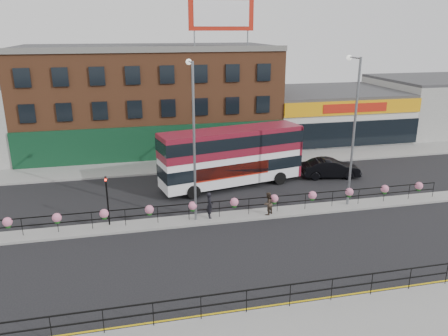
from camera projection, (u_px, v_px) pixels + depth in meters
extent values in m
plane|color=black|center=(234.00, 217.00, 28.86)|extent=(120.00, 120.00, 0.00)
cube|color=gray|center=(306.00, 335.00, 17.71)|extent=(60.00, 4.00, 0.15)
cube|color=gray|center=(202.00, 164.00, 39.97)|extent=(60.00, 4.00, 0.15)
cube|color=gray|center=(234.00, 216.00, 28.84)|extent=(60.00, 1.60, 0.15)
cube|color=gold|center=(286.00, 303.00, 19.86)|extent=(60.00, 0.10, 0.01)
cube|color=gold|center=(288.00, 306.00, 19.69)|extent=(60.00, 0.10, 0.01)
cube|color=brown|center=(150.00, 98.00, 45.03)|extent=(25.00, 12.00, 10.00)
cube|color=#3F3F42|center=(147.00, 47.00, 43.45)|extent=(25.00, 12.00, 0.30)
cube|color=#0E371F|center=(156.00, 144.00, 40.40)|extent=(25.00, 0.25, 3.40)
cube|color=silver|center=(327.00, 114.00, 50.05)|extent=(15.00, 12.00, 5.00)
cube|color=#3F3F42|center=(328.00, 91.00, 49.23)|extent=(15.00, 12.00, 0.30)
cube|color=orange|center=(355.00, 108.00, 43.85)|extent=(15.00, 0.25, 1.40)
cube|color=#B41F0F|center=(355.00, 108.00, 43.74)|extent=(7.00, 0.10, 0.90)
cube|color=black|center=(352.00, 134.00, 44.68)|extent=(15.00, 0.25, 2.60)
cube|color=#A1A19D|center=(439.00, 105.00, 53.03)|extent=(14.50, 12.00, 6.00)
cube|color=#3F3F42|center=(443.00, 79.00, 52.06)|extent=(14.50, 12.00, 0.30)
cube|color=#B41F0F|center=(221.00, 13.00, 39.25)|extent=(6.00, 0.25, 3.00)
cube|color=white|center=(222.00, 13.00, 39.12)|extent=(5.10, 0.04, 2.25)
cylinder|color=slate|center=(194.00, 39.00, 39.40)|extent=(0.12, 0.12, 1.40)
cylinder|color=slate|center=(248.00, 39.00, 40.46)|extent=(0.12, 0.12, 1.40)
cube|color=black|center=(234.00, 200.00, 28.48)|extent=(30.00, 0.05, 0.05)
cube|color=black|center=(234.00, 207.00, 28.63)|extent=(30.00, 0.05, 0.05)
cylinder|color=black|center=(22.00, 227.00, 25.88)|extent=(0.04, 0.04, 1.10)
cylinder|color=black|center=(58.00, 224.00, 26.31)|extent=(0.04, 0.04, 1.10)
cylinder|color=black|center=(92.00, 221.00, 26.73)|extent=(0.04, 0.04, 1.10)
cylinder|color=black|center=(125.00, 218.00, 27.16)|extent=(0.04, 0.04, 1.10)
cylinder|color=black|center=(158.00, 215.00, 27.58)|extent=(0.04, 0.04, 1.10)
cylinder|color=black|center=(189.00, 212.00, 28.01)|extent=(0.04, 0.04, 1.10)
cylinder|color=black|center=(219.00, 209.00, 28.43)|extent=(0.04, 0.04, 1.10)
cylinder|color=black|center=(249.00, 206.00, 28.86)|extent=(0.04, 0.04, 1.10)
cylinder|color=black|center=(277.00, 204.00, 29.28)|extent=(0.04, 0.04, 1.10)
cylinder|color=black|center=(305.00, 201.00, 29.71)|extent=(0.04, 0.04, 1.10)
cylinder|color=black|center=(332.00, 199.00, 30.13)|extent=(0.04, 0.04, 1.10)
cylinder|color=black|center=(359.00, 196.00, 30.56)|extent=(0.04, 0.04, 1.10)
cylinder|color=black|center=(384.00, 194.00, 30.98)|extent=(0.04, 0.04, 1.10)
cylinder|color=black|center=(409.00, 192.00, 31.41)|extent=(0.04, 0.04, 1.10)
cylinder|color=black|center=(433.00, 190.00, 31.83)|extent=(0.04, 0.04, 1.10)
sphere|color=#D57094|center=(7.00, 222.00, 25.60)|extent=(0.56, 0.56, 0.56)
sphere|color=#174E17|center=(8.00, 226.00, 25.67)|extent=(0.36, 0.36, 0.36)
sphere|color=#D57094|center=(57.00, 218.00, 26.19)|extent=(0.56, 0.56, 0.56)
sphere|color=#174E17|center=(57.00, 221.00, 26.26)|extent=(0.36, 0.36, 0.36)
sphere|color=#D57094|center=(104.00, 213.00, 26.77)|extent=(0.56, 0.56, 0.56)
sphere|color=#174E17|center=(104.00, 217.00, 26.84)|extent=(0.36, 0.36, 0.36)
sphere|color=#D57094|center=(149.00, 210.00, 27.35)|extent=(0.56, 0.56, 0.56)
sphere|color=#174E17|center=(149.00, 213.00, 27.43)|extent=(0.36, 0.36, 0.36)
sphere|color=#D57094|center=(193.00, 206.00, 27.94)|extent=(0.56, 0.56, 0.56)
sphere|color=#174E17|center=(193.00, 209.00, 28.01)|extent=(0.36, 0.36, 0.36)
sphere|color=#D57094|center=(234.00, 202.00, 28.52)|extent=(0.56, 0.56, 0.56)
sphere|color=#174E17|center=(234.00, 205.00, 28.59)|extent=(0.36, 0.36, 0.36)
sphere|color=#D57094|center=(274.00, 199.00, 29.11)|extent=(0.56, 0.56, 0.56)
sphere|color=#174E17|center=(274.00, 202.00, 29.18)|extent=(0.36, 0.36, 0.36)
sphere|color=#D57094|center=(312.00, 195.00, 29.69)|extent=(0.56, 0.56, 0.56)
sphere|color=#174E17|center=(312.00, 198.00, 29.76)|extent=(0.36, 0.36, 0.36)
sphere|color=#D57094|center=(349.00, 192.00, 30.28)|extent=(0.56, 0.56, 0.56)
sphere|color=#174E17|center=(349.00, 195.00, 30.35)|extent=(0.36, 0.36, 0.36)
sphere|color=#D57094|center=(385.00, 189.00, 30.86)|extent=(0.56, 0.56, 0.56)
sphere|color=#174E17|center=(384.00, 192.00, 30.93)|extent=(0.36, 0.36, 0.36)
sphere|color=#D57094|center=(419.00, 186.00, 31.44)|extent=(0.56, 0.56, 0.56)
sphere|color=#174E17|center=(418.00, 189.00, 31.52)|extent=(0.36, 0.36, 0.36)
cube|color=black|center=(247.00, 290.00, 18.68)|extent=(20.00, 0.05, 0.05)
cube|color=black|center=(247.00, 300.00, 18.83)|extent=(20.00, 0.05, 0.05)
cylinder|color=black|center=(51.00, 328.00, 17.15)|extent=(0.04, 0.04, 1.10)
cylinder|color=black|center=(103.00, 321.00, 17.58)|extent=(0.04, 0.04, 1.10)
cylinder|color=black|center=(153.00, 314.00, 18.00)|extent=(0.04, 0.04, 1.10)
cylinder|color=black|center=(201.00, 308.00, 18.43)|extent=(0.04, 0.04, 1.10)
cylinder|color=black|center=(247.00, 301.00, 18.85)|extent=(0.04, 0.04, 1.10)
cylinder|color=black|center=(290.00, 295.00, 19.28)|extent=(0.04, 0.04, 1.10)
cylinder|color=black|center=(332.00, 290.00, 19.70)|extent=(0.04, 0.04, 1.10)
cylinder|color=black|center=(372.00, 284.00, 20.13)|extent=(0.04, 0.04, 1.10)
cylinder|color=black|center=(410.00, 279.00, 20.55)|extent=(0.04, 0.04, 1.10)
cylinder|color=black|center=(447.00, 274.00, 20.98)|extent=(0.04, 0.04, 1.10)
cube|color=white|center=(232.00, 156.00, 33.87)|extent=(11.53, 4.82, 4.09)
cube|color=maroon|center=(232.00, 142.00, 33.51)|extent=(11.60, 4.89, 1.84)
cube|color=black|center=(231.00, 165.00, 34.09)|extent=(11.62, 4.92, 0.92)
cube|color=black|center=(232.00, 140.00, 33.46)|extent=(11.65, 4.94, 0.92)
cube|color=maroon|center=(232.00, 130.00, 33.24)|extent=(11.53, 4.82, 0.12)
cube|color=maroon|center=(292.00, 148.00, 36.10)|extent=(0.74, 2.60, 4.09)
cube|color=#B41F0F|center=(233.00, 171.00, 32.78)|extent=(6.01, 1.31, 1.02)
cylinder|color=black|center=(194.00, 192.00, 31.89)|extent=(1.06, 0.51, 1.02)
cylinder|color=black|center=(182.00, 181.00, 34.10)|extent=(1.06, 0.51, 1.02)
cylinder|color=black|center=(280.00, 178.00, 34.83)|extent=(1.06, 0.51, 1.02)
cylinder|color=black|center=(264.00, 169.00, 37.04)|extent=(1.06, 0.51, 1.02)
imported|color=black|center=(330.00, 168.00, 36.39)|extent=(3.14, 5.33, 1.59)
imported|color=black|center=(210.00, 205.00, 28.25)|extent=(0.64, 0.42, 1.74)
imported|color=#3B2E23|center=(268.00, 203.00, 28.75)|extent=(1.31, 1.30, 1.55)
cylinder|color=slate|center=(194.00, 145.00, 26.67)|extent=(0.16, 0.16, 9.98)
cylinder|color=slate|center=(190.00, 62.00, 25.86)|extent=(0.10, 1.50, 0.10)
sphere|color=silver|center=(189.00, 62.00, 26.57)|extent=(0.36, 0.36, 0.36)
cylinder|color=slate|center=(354.00, 134.00, 29.13)|extent=(0.16, 0.16, 10.06)
cylinder|color=slate|center=(355.00, 58.00, 28.32)|extent=(0.10, 1.51, 0.10)
sphere|color=silver|center=(349.00, 58.00, 29.04)|extent=(0.36, 0.36, 0.36)
cylinder|color=black|center=(108.00, 201.00, 27.00)|extent=(0.10, 0.10, 3.20)
imported|color=black|center=(105.00, 177.00, 26.50)|extent=(0.15, 0.18, 0.90)
sphere|color=#FF190C|center=(106.00, 180.00, 26.45)|extent=(0.14, 0.14, 0.14)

